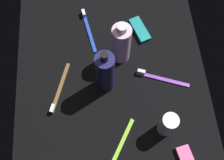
{
  "coord_description": "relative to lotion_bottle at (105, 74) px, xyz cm",
  "views": [
    {
      "loc": [
        -34.35,
        2.92,
        84.8
      ],
      "look_at": [
        0.0,
        0.0,
        3.0
      ],
      "focal_mm": 43.77,
      "sensor_mm": 36.0,
      "label": 1
    }
  ],
  "objects": [
    {
      "name": "bodywash_bottle",
      "position": [
        10.67,
        -5.89,
        -0.95
      ],
      "size": [
        6.21,
        6.21,
        18.21
      ],
      "color": "silver",
      "rests_on": "ground_plane"
    },
    {
      "name": "ground_plane",
      "position": [
        0.38,
        -2.06,
        -9.88
      ],
      "size": [
        84.0,
        64.0,
        1.2
      ],
      "primitive_type": "cube",
      "color": "black"
    },
    {
      "name": "toothbrush_purple",
      "position": [
        1.06,
        -18.22,
        -8.67
      ],
      "size": [
        7.35,
        17.31,
        2.1
      ],
      "color": "purple",
      "rests_on": "ground_plane"
    },
    {
      "name": "toothbrush_lime",
      "position": [
        -21.29,
        -2.42,
        -8.67
      ],
      "size": [
        16.16,
        10.1,
        2.1
      ],
      "color": "#8CD133",
      "rests_on": "ground_plane"
    },
    {
      "name": "toothbrush_blue",
      "position": [
        22.59,
        4.8,
        -8.67
      ],
      "size": [
        17.88,
        4.76,
        2.1
      ],
      "color": "blue",
      "rests_on": "ground_plane"
    },
    {
      "name": "snack_bar_teal",
      "position": [
        20.25,
        -13.86,
        -8.53
      ],
      "size": [
        11.14,
        7.24,
        1.5
      ],
      "primitive_type": "cube",
      "rotation": [
        0.0,
        0.0,
        0.34
      ],
      "color": "teal",
      "rests_on": "ground_plane"
    },
    {
      "name": "deodorant_stick",
      "position": [
        -16.3,
        -17.19,
        -3.98
      ],
      "size": [
        4.84,
        4.84,
        10.58
      ],
      "primitive_type": "cylinder",
      "color": "silver",
      "rests_on": "ground_plane"
    },
    {
      "name": "lotion_bottle",
      "position": [
        0.0,
        0.0,
        0.0
      ],
      "size": [
        5.89,
        5.89,
        20.91
      ],
      "color": "navy",
      "rests_on": "ground_plane"
    },
    {
      "name": "toothbrush_brown",
      "position": [
        -1.09,
        15.55,
        -8.67
      ],
      "size": [
        17.45,
        6.85,
        2.1
      ],
      "color": "brown",
      "rests_on": "ground_plane"
    }
  ]
}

